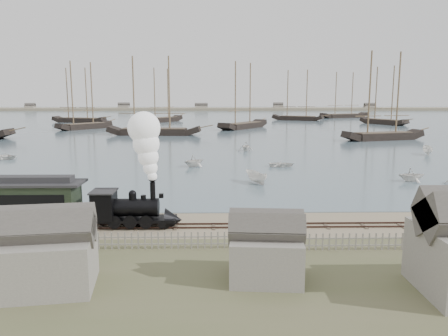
{
  "coord_description": "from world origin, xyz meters",
  "views": [
    {
      "loc": [
        -0.84,
        -35.44,
        10.41
      ],
      "look_at": [
        -0.04,
        5.31,
        3.5
      ],
      "focal_mm": 35.0,
      "sensor_mm": 36.0,
      "label": 1
    }
  ],
  "objects": [
    {
      "name": "ground",
      "position": [
        0.0,
        0.0,
        0.0
      ],
      "size": [
        600.0,
        600.0,
        0.0
      ],
      "primitive_type": "plane",
      "color": "gray",
      "rests_on": "ground"
    },
    {
      "name": "harbor_water",
      "position": [
        0.0,
        170.0,
        0.03
      ],
      "size": [
        600.0,
        336.0,
        0.06
      ],
      "primitive_type": "cube",
      "color": "#485D67",
      "rests_on": "ground"
    },
    {
      "name": "rail_track",
      "position": [
        0.0,
        -2.0,
        0.04
      ],
      "size": [
        120.0,
        1.8,
        0.16
      ],
      "color": "#38241E",
      "rests_on": "ground"
    },
    {
      "name": "picket_fence_west",
      "position": [
        -6.5,
        -7.0,
        0.0
      ],
      "size": [
        19.0,
        0.1,
        1.2
      ],
      "primitive_type": null,
      "color": "gray",
      "rests_on": "ground"
    },
    {
      "name": "picket_fence_east",
      "position": [
        12.5,
        -7.5,
        0.0
      ],
      "size": [
        15.0,
        0.1,
        1.2
      ],
      "primitive_type": null,
      "color": "gray",
      "rests_on": "ground"
    },
    {
      "name": "shed_left",
      "position": [
        -10.0,
        -13.0,
        0.0
      ],
      "size": [
        5.0,
        4.0,
        4.1
      ],
      "primitive_type": null,
      "color": "gray",
      "rests_on": "ground"
    },
    {
      "name": "shed_mid",
      "position": [
        2.0,
        -12.0,
        0.0
      ],
      "size": [
        4.0,
        3.5,
        3.6
      ],
      "primitive_type": null,
      "color": "gray",
      "rests_on": "ground"
    },
    {
      "name": "far_spit",
      "position": [
        0.0,
        250.0,
        0.0
      ],
      "size": [
        500.0,
        20.0,
        1.8
      ],
      "primitive_type": "cube",
      "color": "gray",
      "rests_on": "ground"
    },
    {
      "name": "locomotive",
      "position": [
        -6.46,
        -2.0,
        4.05
      ],
      "size": [
        7.03,
        2.62,
        8.76
      ],
      "color": "black",
      "rests_on": "ground"
    },
    {
      "name": "beached_dinghy",
      "position": [
        -7.65,
        -0.21,
        0.4
      ],
      "size": [
        3.76,
        4.5,
        0.8
      ],
      "primitive_type": "imported",
      "rotation": [
        0.0,
        0.0,
        1.28
      ],
      "color": "silver",
      "rests_on": "ground"
    },
    {
      "name": "rowboat_1",
      "position": [
        -3.97,
        26.93,
        0.94
      ],
      "size": [
        4.38,
        4.43,
        1.77
      ],
      "primitive_type": "imported",
      "rotation": [
        0.0,
        0.0,
        2.28
      ],
      "color": "silver",
      "rests_on": "harbor_water"
    },
    {
      "name": "rowboat_2",
      "position": [
        3.91,
        14.82,
        0.78
      ],
      "size": [
        3.95,
        3.02,
        1.44
      ],
      "primitive_type": "imported",
      "rotation": [
        0.0,
        0.0,
        3.64
      ],
      "color": "silver",
      "rests_on": "harbor_water"
    },
    {
      "name": "rowboat_3",
      "position": [
        8.68,
        26.58,
        0.44
      ],
      "size": [
        2.78,
        3.76,
        0.75
      ],
      "primitive_type": "imported",
      "rotation": [
        0.0,
        0.0,
        1.52
      ],
      "color": "silver",
      "rests_on": "harbor_water"
    },
    {
      "name": "rowboat_5",
      "position": [
        35.77,
        38.55,
        0.83
      ],
      "size": [
        4.27,
        2.79,
        1.54
      ],
      "primitive_type": "imported",
      "rotation": [
        0.0,
        0.0,
        2.79
      ],
      "color": "silver",
      "rests_on": "harbor_water"
    },
    {
      "name": "rowboat_6",
      "position": [
        -35.35,
        35.04,
        0.51
      ],
      "size": [
        4.42,
        5.18,
        0.91
      ],
      "primitive_type": "imported",
      "rotation": [
        0.0,
        0.0,
        4.37
      ],
      "color": "silver",
      "rests_on": "harbor_water"
    },
    {
      "name": "rowboat_7",
      "position": [
        4.76,
        44.71,
        0.92
      ],
      "size": [
        3.64,
        3.26,
        1.72
      ],
      "primitive_type": "imported",
      "rotation": [
        0.0,
        0.0,
        6.14
      ],
      "color": "silver",
      "rests_on": "harbor_water"
    },
    {
      "name": "rowboat_8",
      "position": [
        22.66,
        15.51,
        0.91
      ],
      "size": [
        3.08,
        3.48,
        1.7
      ],
      "primitive_type": "imported",
      "rotation": [
        0.0,
        0.0,
        1.67
      ],
      "color": "silver",
      "rests_on": "harbor_water"
    },
    {
      "name": "schooner_1",
      "position": [
        -40.09,
        96.46,
        10.06
      ],
      "size": [
        14.28,
        16.88,
        20.0
      ],
      "primitive_type": null,
      "rotation": [
        0.0,
        0.0,
        0.92
      ],
      "color": "black",
      "rests_on": "harbor_water"
    },
    {
      "name": "schooner_2",
      "position": [
        -16.59,
        76.8,
        10.06
      ],
      "size": [
        23.98,
        6.98,
        20.0
      ],
      "primitive_type": null,
      "rotation": [
        0.0,
        0.0,
        -0.06
      ],
      "color": "black",
      "rests_on": "harbor_water"
    },
    {
      "name": "schooner_3",
      "position": [
        7.73,
        98.14,
        10.06
      ],
      "size": [
        16.94,
        21.16,
        20.0
      ],
      "primitive_type": null,
      "rotation": [
        0.0,
        0.0,
        0.96
      ],
      "color": "black",
      "rests_on": "harbor_water"
    },
    {
      "name": "schooner_4",
      "position": [
        37.54,
        63.51,
        10.06
      ],
      "size": [
        20.28,
        9.93,
        20.0
      ],
      "primitive_type": null,
      "rotation": [
        0.0,
        0.0,
        0.28
      ],
      "color": "black",
      "rests_on": "harbor_water"
    },
    {
      "name": "schooner_5",
      "position": [
        57.61,
        115.66,
        10.06
      ],
      "size": [
        12.53,
        18.32,
        20.0
      ],
      "primitive_type": null,
      "rotation": [
        0.0,
        0.0,
        -1.08
      ],
      "color": "black",
      "rests_on": "harbor_water"
    },
    {
      "name": "schooner_6",
      "position": [
        -51.26,
        127.35,
        10.06
      ],
      "size": [
        21.12,
        10.3,
        20.0
      ],
      "primitive_type": null,
      "rotation": [
        0.0,
        0.0,
        -0.28
      ],
      "color": "black",
      "rests_on": "harbor_water"
    },
    {
      "name": "schooner_7",
      "position": [
        -20.73,
        129.87,
        10.06
      ],
      "size": [
        14.67,
        18.51,
        20.0
      ],
      "primitive_type": null,
      "rotation": [
        0.0,
        0.0,
        0.97
      ],
      "color": "black",
      "rests_on": "harbor_water"
    },
    {
      "name": "schooner_8",
      "position": [
        31.96,
        139.18,
        10.06
      ],
      "size": [
        20.32,
        12.77,
        20.0
      ],
      "primitive_type": null,
      "rotation": [
        0.0,
        0.0,
        -0.44
      ],
      "color": "black",
      "rests_on": "harbor_water"
    },
    {
      "name": "schooner_9",
      "position": [
        56.22,
        158.11,
        10.06
      ],
      "size": [
        23.31,
        13.21,
        20.0
      ],
      "primitive_type": null,
      "rotation": [
        0.0,
        0.0,
        0.37
      ],
      "color": "black",
      "rests_on": "harbor_water"
    }
  ]
}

